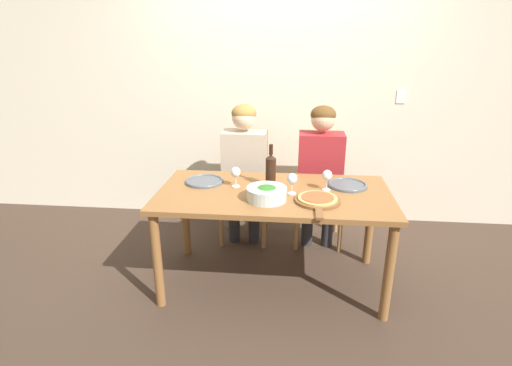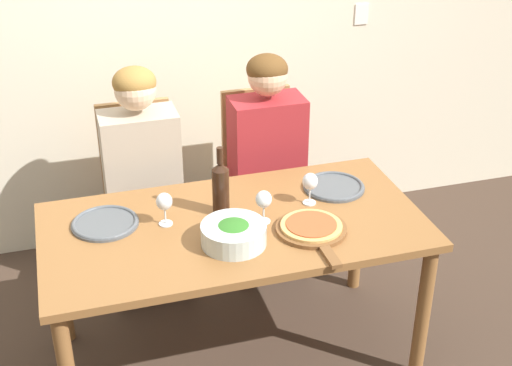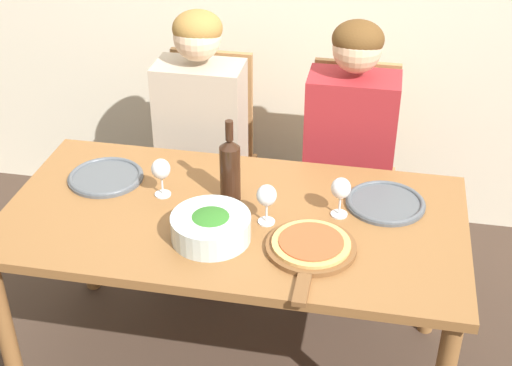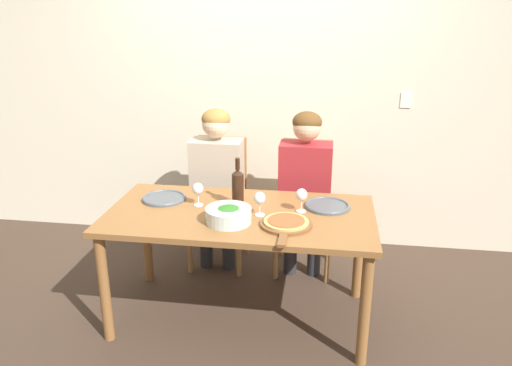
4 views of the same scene
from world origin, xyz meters
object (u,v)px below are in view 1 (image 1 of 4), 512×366
(broccoli_bowl, at_px, (267,193))
(wine_bottle, at_px, (271,170))
(chair_right, at_px, (319,183))
(wine_glass_centre, at_px, (292,180))
(pizza_on_board, at_px, (318,200))
(dinner_plate_right, at_px, (347,185))
(wine_glass_right, at_px, (327,176))
(dinner_plate_left, at_px, (204,181))
(chair_left, at_px, (246,181))
(person_man, at_px, (321,164))
(wine_glass_left, at_px, (236,173))
(person_woman, at_px, (244,161))

(broccoli_bowl, bearing_deg, wine_bottle, 87.68)
(chair_right, relative_size, wine_glass_centre, 6.57)
(chair_right, bearing_deg, pizza_on_board, -93.89)
(dinner_plate_right, relative_size, wine_glass_right, 1.91)
(broccoli_bowl, distance_m, dinner_plate_left, 0.58)
(chair_left, height_order, pizza_on_board, chair_left)
(dinner_plate_right, bearing_deg, wine_bottle, -173.10)
(chair_right, height_order, dinner_plate_right, chair_right)
(person_man, bearing_deg, pizza_on_board, -94.43)
(dinner_plate_left, xyz_separation_m, pizza_on_board, (0.83, -0.30, 0.01))
(pizza_on_board, xyz_separation_m, wine_glass_right, (0.07, 0.23, 0.09))
(wine_glass_left, xyz_separation_m, wine_glass_centre, (0.41, -0.10, 0.00))
(broccoli_bowl, relative_size, pizza_on_board, 0.61)
(person_woman, relative_size, dinner_plate_left, 4.32)
(chair_right, relative_size, wine_bottle, 3.11)
(chair_left, relative_size, wine_bottle, 3.11)
(person_woman, xyz_separation_m, wine_bottle, (0.27, -0.57, 0.12))
(dinner_plate_right, bearing_deg, broccoli_bowl, -150.71)
(pizza_on_board, distance_m, wine_glass_left, 0.63)
(chair_left, relative_size, chair_right, 1.00)
(chair_right, distance_m, wine_glass_right, 0.78)
(chair_left, bearing_deg, wine_glass_right, -46.85)
(chair_right, xyz_separation_m, wine_glass_left, (-0.65, -0.71, 0.32))
(broccoli_bowl, height_order, wine_glass_right, wine_glass_right)
(chair_right, bearing_deg, wine_glass_right, -89.31)
(chair_left, height_order, wine_glass_left, chair_left)
(person_man, height_order, dinner_plate_left, person_man)
(chair_right, distance_m, person_woman, 0.71)
(wine_bottle, xyz_separation_m, wine_glass_right, (0.40, -0.03, -0.02))
(person_woman, bearing_deg, wine_glass_right, -41.78)
(wine_glass_centre, bearing_deg, wine_glass_right, 21.07)
(chair_right, distance_m, wine_bottle, 0.86)
(person_woman, relative_size, wine_bottle, 3.90)
(wine_glass_centre, bearing_deg, pizza_on_board, -37.74)
(person_man, relative_size, wine_glass_right, 8.24)
(chair_left, distance_m, wine_bottle, 0.81)
(wine_bottle, bearing_deg, wine_glass_right, -4.40)
(pizza_on_board, height_order, wine_glass_right, wine_glass_right)
(wine_bottle, relative_size, pizza_on_board, 0.72)
(wine_glass_right, height_order, wine_glass_centre, same)
(dinner_plate_left, height_order, wine_glass_right, wine_glass_right)
(broccoli_bowl, xyz_separation_m, pizza_on_board, (0.34, -0.01, -0.03))
(wine_bottle, xyz_separation_m, pizza_on_board, (0.33, -0.26, -0.11))
(chair_right, xyz_separation_m, person_man, (-0.00, -0.12, 0.22))
(chair_right, height_order, wine_bottle, wine_bottle)
(broccoli_bowl, bearing_deg, chair_right, 66.67)
(dinner_plate_right, bearing_deg, chair_right, 105.24)
(pizza_on_board, bearing_deg, dinner_plate_right, 54.69)
(person_woman, xyz_separation_m, dinner_plate_right, (0.83, -0.50, -0.00))
(dinner_plate_left, distance_m, dinner_plate_right, 1.06)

